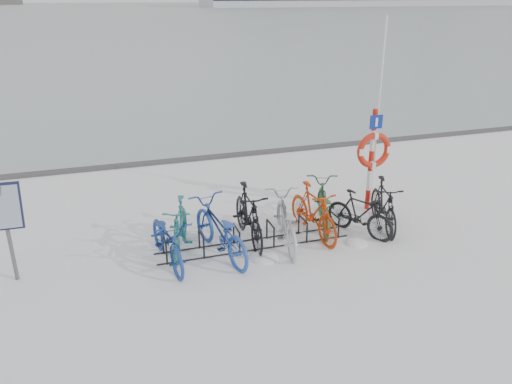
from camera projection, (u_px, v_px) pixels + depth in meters
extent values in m
plane|color=white|center=(254.00, 245.00, 10.20)|extent=(900.00, 900.00, 0.00)
cube|color=#9EACB3|center=(94.00, 11.00, 147.14)|extent=(400.00, 298.00, 0.02)
cube|color=#3F3F42|center=(196.00, 159.00, 15.40)|extent=(400.00, 0.25, 0.10)
cylinder|color=black|center=(167.00, 254.00, 9.41)|extent=(0.04, 0.04, 0.44)
cylinder|color=black|center=(163.00, 244.00, 9.80)|extent=(0.04, 0.04, 0.44)
cylinder|color=black|center=(164.00, 239.00, 9.53)|extent=(0.04, 0.44, 0.04)
cylinder|color=black|center=(204.00, 248.00, 9.62)|extent=(0.04, 0.04, 0.44)
cylinder|color=black|center=(199.00, 239.00, 10.01)|extent=(0.04, 0.04, 0.44)
cylinder|color=black|center=(201.00, 233.00, 9.73)|extent=(0.04, 0.44, 0.04)
cylinder|color=black|center=(240.00, 243.00, 9.82)|extent=(0.04, 0.04, 0.44)
cylinder|color=black|center=(234.00, 234.00, 10.21)|extent=(0.04, 0.04, 0.44)
cylinder|color=black|center=(236.00, 228.00, 9.94)|extent=(0.04, 0.44, 0.04)
cylinder|color=black|center=(274.00, 238.00, 10.03)|extent=(0.04, 0.04, 0.44)
cylinder|color=black|center=(267.00, 229.00, 10.42)|extent=(0.04, 0.04, 0.44)
cylinder|color=black|center=(270.00, 224.00, 10.14)|extent=(0.04, 0.44, 0.04)
cylinder|color=black|center=(307.00, 233.00, 10.24)|extent=(0.04, 0.04, 0.44)
cylinder|color=black|center=(299.00, 224.00, 10.63)|extent=(0.04, 0.04, 0.44)
cylinder|color=black|center=(303.00, 219.00, 10.35)|extent=(0.04, 0.44, 0.04)
cylinder|color=black|center=(339.00, 228.00, 10.44)|extent=(0.04, 0.04, 0.44)
cylinder|color=black|center=(329.00, 220.00, 10.83)|extent=(0.04, 0.04, 0.44)
cylinder|color=black|center=(335.00, 215.00, 10.56)|extent=(0.04, 0.44, 0.04)
cylinder|color=black|center=(257.00, 249.00, 10.00)|extent=(4.00, 0.03, 0.03)
cylinder|color=black|center=(250.00, 240.00, 10.39)|extent=(4.00, 0.03, 0.03)
cylinder|color=#595B5E|center=(9.00, 235.00, 8.67)|extent=(0.07, 0.07, 1.79)
cube|color=black|center=(2.00, 206.00, 8.44)|extent=(0.63, 0.25, 0.81)
cube|color=#8C99AD|center=(2.00, 207.00, 8.40)|extent=(0.56, 0.19, 0.72)
cylinder|color=#B2190E|center=(367.00, 199.00, 11.87)|extent=(0.11, 0.11, 0.48)
cylinder|color=silver|center=(369.00, 180.00, 11.69)|extent=(0.11, 0.11, 0.48)
cylinder|color=#B2190E|center=(371.00, 161.00, 11.51)|extent=(0.11, 0.11, 0.48)
cylinder|color=silver|center=(373.00, 140.00, 11.33)|extent=(0.11, 0.11, 0.48)
cylinder|color=#B2190E|center=(374.00, 120.00, 11.15)|extent=(0.11, 0.11, 0.48)
torus|color=red|center=(374.00, 150.00, 11.33)|extent=(0.84, 0.14, 0.84)
cube|color=navy|center=(376.00, 122.00, 11.09)|extent=(0.31, 0.03, 0.31)
cylinder|color=silver|center=(378.00, 118.00, 11.22)|extent=(0.04, 0.04, 4.38)
imported|color=navy|center=(167.00, 238.00, 9.41)|extent=(0.93, 2.00, 1.01)
imported|color=#21686C|center=(180.00, 226.00, 9.82)|extent=(1.02, 1.87, 1.08)
imported|color=#24469B|center=(219.00, 228.00, 9.66)|extent=(1.21, 2.26, 1.13)
imported|color=black|center=(248.00, 214.00, 10.21)|extent=(0.62, 2.02, 1.20)
imported|color=#ABAFB4|center=(286.00, 220.00, 10.09)|extent=(1.08, 2.14, 1.07)
imported|color=#B83409|center=(313.00, 210.00, 10.45)|extent=(0.73, 1.93, 1.13)
imported|color=#295830|center=(323.00, 204.00, 10.89)|extent=(1.33, 2.11, 1.04)
imported|color=black|center=(360.00, 212.00, 10.55)|extent=(1.18, 1.63, 0.97)
imported|color=black|center=(384.00, 203.00, 10.84)|extent=(0.97, 1.90, 1.10)
ellipsoid|color=white|center=(264.00, 258.00, 9.71)|extent=(0.55, 0.55, 0.19)
ellipsoid|color=white|center=(298.00, 228.00, 10.95)|extent=(0.53, 0.53, 0.19)
ellipsoid|color=white|center=(357.00, 244.00, 10.28)|extent=(0.47, 0.47, 0.16)
ellipsoid|color=white|center=(371.00, 223.00, 11.21)|extent=(0.41, 0.41, 0.14)
ellipsoid|color=white|center=(274.00, 228.00, 10.94)|extent=(0.41, 0.41, 0.14)
ellipsoid|color=white|center=(194.00, 236.00, 10.60)|extent=(0.45, 0.45, 0.16)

